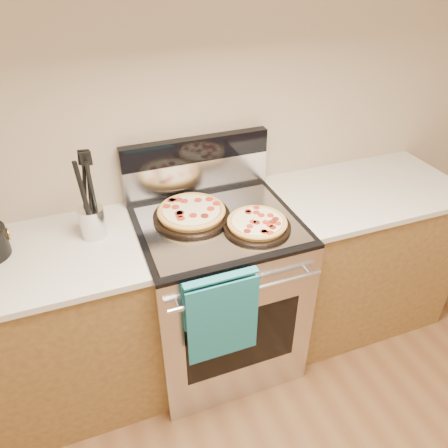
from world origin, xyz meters
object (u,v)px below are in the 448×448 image
object	(u,v)px
utensil_crock	(93,222)
pepperoni_pizza_back	(192,213)
range_body	(218,295)
pepperoni_pizza_front	(257,224)

from	to	relation	value
utensil_crock	pepperoni_pizza_back	bearing A→B (deg)	-4.72
pepperoni_pizza_back	utensil_crock	distance (m)	0.45
range_body	utensil_crock	bearing A→B (deg)	169.08
utensil_crock	pepperoni_pizza_front	bearing A→B (deg)	-17.87
pepperoni_pizza_front	range_body	bearing A→B (deg)	141.36
range_body	pepperoni_pizza_back	world-z (taller)	pepperoni_pizza_back
range_body	pepperoni_pizza_back	xyz separation A→B (m)	(-0.10, 0.07, 0.50)
pepperoni_pizza_front	utensil_crock	bearing A→B (deg)	162.13
pepperoni_pizza_front	utensil_crock	xyz separation A→B (m)	(-0.71, 0.23, 0.03)
pepperoni_pizza_back	utensil_crock	size ratio (longest dim) A/B	2.55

